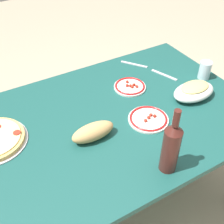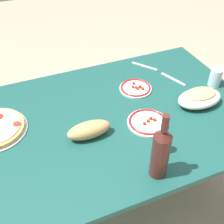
{
  "view_description": "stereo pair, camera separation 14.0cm",
  "coord_description": "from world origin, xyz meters",
  "views": [
    {
      "loc": [
        -0.53,
        -0.92,
        1.66
      ],
      "look_at": [
        0.0,
        0.0,
        0.75
      ],
      "focal_mm": 46.31,
      "sensor_mm": 36.0,
      "label": 1
    },
    {
      "loc": [
        -0.41,
        -0.98,
        1.66
      ],
      "look_at": [
        0.0,
        0.0,
        0.75
      ],
      "focal_mm": 46.31,
      "sensor_mm": 36.0,
      "label": 2
    }
  ],
  "objects": [
    {
      "name": "baked_pasta_dish",
      "position": [
        0.45,
        -0.08,
        0.77
      ],
      "size": [
        0.24,
        0.15,
        0.08
      ],
      "color": "white",
      "rests_on": "dining_table"
    },
    {
      "name": "bread_loaf",
      "position": [
        -0.15,
        -0.08,
        0.76
      ],
      "size": [
        0.2,
        0.09,
        0.08
      ],
      "primitive_type": "ellipsoid",
      "color": "tan",
      "rests_on": "dining_table"
    },
    {
      "name": "dining_table",
      "position": [
        0.0,
        0.0,
        0.62
      ],
      "size": [
        1.43,
        0.96,
        0.72
      ],
      "color": "#194C47",
      "rests_on": "ground"
    },
    {
      "name": "wine_bottle",
      "position": [
        0.04,
        -0.38,
        0.85
      ],
      "size": [
        0.07,
        0.07,
        0.31
      ],
      "color": "#471E19",
      "rests_on": "dining_table"
    },
    {
      "name": "water_glass",
      "position": [
        0.63,
        0.03,
        0.78
      ],
      "size": [
        0.07,
        0.07,
        0.1
      ],
      "primitive_type": "cylinder",
      "color": "silver",
      "rests_on": "dining_table"
    },
    {
      "name": "side_plate_far",
      "position": [
        0.14,
        -0.11,
        0.73
      ],
      "size": [
        0.2,
        0.2,
        0.02
      ],
      "color": "white",
      "rests_on": "dining_table"
    },
    {
      "name": "side_plate_near",
      "position": [
        0.21,
        0.16,
        0.73
      ],
      "size": [
        0.18,
        0.18,
        0.02
      ],
      "color": "white",
      "rests_on": "dining_table"
    },
    {
      "name": "spice_shaker",
      "position": [
        0.12,
        -0.29,
        0.77
      ],
      "size": [
        0.04,
        0.04,
        0.09
      ],
      "color": "silver",
      "rests_on": "dining_table"
    },
    {
      "name": "fork_left",
      "position": [
        0.36,
        0.35,
        0.73
      ],
      "size": [
        0.11,
        0.15,
        0.0
      ],
      "primitive_type": "cube",
      "rotation": [
        0.0,
        0.0,
        2.2
      ],
      "color": "#B7B7BC",
      "rests_on": "dining_table"
    },
    {
      "name": "fork_right",
      "position": [
        0.45,
        0.16,
        0.73
      ],
      "size": [
        0.07,
        0.17,
        0.0
      ],
      "primitive_type": "cube",
      "rotation": [
        0.0,
        0.0,
        1.92
      ],
      "color": "#B7B7BC",
      "rests_on": "dining_table"
    },
    {
      "name": "ground_plane",
      "position": [
        0.0,
        0.0,
        0.0
      ],
      "size": [
        8.0,
        8.0,
        0.0
      ],
      "primitive_type": "plane",
      "color": "tan",
      "rests_on": "ground"
    }
  ]
}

